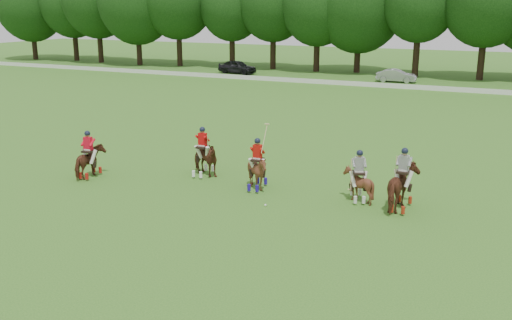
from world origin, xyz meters
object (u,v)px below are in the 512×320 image
at_px(polo_red_b, 203,158).
at_px(polo_ball, 265,205).
at_px(car_mid, 396,76).
at_px(polo_stripe_a, 402,187).
at_px(car_left, 237,67).
at_px(polo_stripe_b, 358,183).
at_px(polo_red_a, 89,161).
at_px(polo_red_c, 257,171).

relative_size(polo_red_b, polo_ball, 25.37).
bearing_deg(polo_ball, car_mid, 94.58).
distance_m(polo_red_b, polo_stripe_a, 9.18).
xyz_separation_m(car_left, polo_stripe_b, (24.45, -37.58, -0.04)).
relative_size(car_mid, polo_red_a, 1.85).
distance_m(polo_red_b, polo_ball, 5.07).
bearing_deg(polo_red_b, polo_red_a, -151.79).
bearing_deg(polo_red_c, polo_stripe_a, 0.44).
xyz_separation_m(polo_red_b, polo_stripe_a, (9.15, -0.73, 0.08)).
bearing_deg(polo_red_c, polo_red_b, 165.93).
height_order(polo_red_c, polo_ball, polo_red_c).
height_order(car_mid, polo_stripe_b, polo_stripe_b).
height_order(polo_red_b, polo_stripe_b, polo_red_b).
distance_m(polo_red_c, polo_stripe_a, 6.05).
xyz_separation_m(polo_red_c, polo_stripe_a, (6.04, 0.05, 0.10)).
xyz_separation_m(car_mid, polo_ball, (3.18, -39.71, -0.61)).
distance_m(car_left, polo_red_b, 40.86).
bearing_deg(polo_stripe_a, polo_red_b, 175.42).
bearing_deg(polo_ball, polo_stripe_b, 34.68).
height_order(car_left, polo_red_a, polo_red_a).
bearing_deg(car_mid, polo_red_c, 178.98).
height_order(polo_red_b, polo_ball, polo_red_b).
height_order(polo_red_a, polo_red_c, polo_red_c).
distance_m(car_left, polo_red_a, 41.49).
relative_size(car_mid, polo_stripe_a, 1.64).
bearing_deg(polo_red_b, car_left, 114.70).
height_order(car_left, polo_stripe_b, polo_stripe_b).
distance_m(car_left, polo_ball, 45.10).
bearing_deg(polo_stripe_a, car_mid, 101.99).
bearing_deg(polo_red_a, polo_stripe_b, 9.41).
bearing_deg(polo_red_a, polo_stripe_a, 7.04).
distance_m(polo_red_c, polo_ball, 2.29).
bearing_deg(car_mid, car_left, 85.97).
bearing_deg(car_mid, polo_stripe_b, -174.57).
relative_size(polo_stripe_a, polo_ball, 27.07).
relative_size(car_left, polo_stripe_b, 2.16).
relative_size(polo_red_c, polo_stripe_b, 1.32).
bearing_deg(polo_ball, polo_stripe_a, 20.86).
bearing_deg(polo_ball, polo_red_b, 148.93).
distance_m(polo_stripe_b, polo_ball, 3.81).
xyz_separation_m(polo_red_a, polo_stripe_b, (11.89, 1.97, -0.03)).
distance_m(car_left, polo_stripe_a, 46.05).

